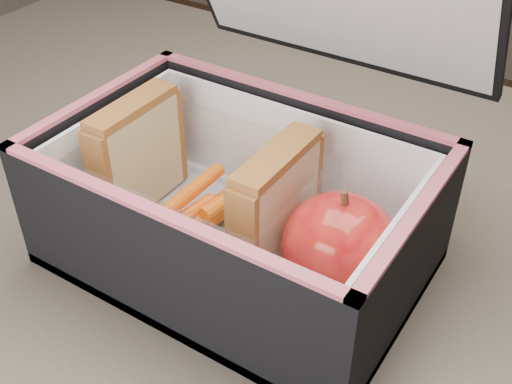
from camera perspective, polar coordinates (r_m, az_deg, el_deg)
kitchen_table at (r=0.58m, az=1.70°, el=-12.67°), size 1.20×0.80×0.75m
lunch_bag at (r=0.48m, az=-1.35°, el=-0.35°), size 0.28×0.27×0.27m
plastic_tub at (r=0.50m, az=-4.68°, el=-0.23°), size 0.17×0.12×0.07m
sandwich_left at (r=0.53m, az=-10.49°, el=3.36°), size 0.02×0.09×0.10m
sandwich_right at (r=0.46m, az=1.78°, el=-1.42°), size 0.02×0.09×0.10m
carrot_sticks at (r=0.52m, az=-3.99°, el=-1.22°), size 0.05×0.16×0.03m
paper_napkin at (r=0.48m, az=6.72°, el=-8.15°), size 0.08×0.09×0.01m
red_apple at (r=0.44m, az=7.46°, el=-4.85°), size 0.11×0.11×0.09m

